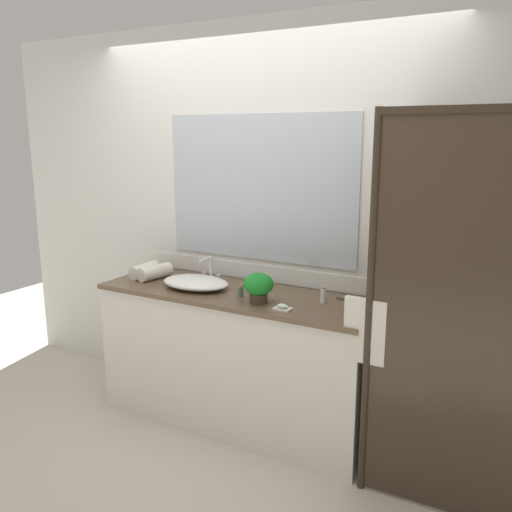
% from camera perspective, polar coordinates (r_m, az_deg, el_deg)
% --- Properties ---
extents(ground_plane, '(8.00, 8.00, 0.00)m').
position_cam_1_polar(ground_plane, '(3.76, -2.10, -17.10)').
color(ground_plane, beige).
extents(wall_back_with_mirror, '(4.40, 0.06, 2.60)m').
position_cam_1_polar(wall_back_with_mirror, '(3.61, 0.55, 3.71)').
color(wall_back_with_mirror, silver).
rests_on(wall_back_with_mirror, ground_plane).
extents(vanity_cabinet, '(1.80, 0.58, 0.90)m').
position_cam_1_polar(vanity_cabinet, '(3.57, -2.07, -10.74)').
color(vanity_cabinet, silver).
rests_on(vanity_cabinet, ground_plane).
extents(shower_enclosure, '(1.20, 0.59, 2.00)m').
position_cam_1_polar(shower_enclosure, '(2.77, 18.93, -5.80)').
color(shower_enclosure, '#2D2319').
rests_on(shower_enclosure, ground_plane).
extents(sink_basin, '(0.46, 0.32, 0.07)m').
position_cam_1_polar(sink_basin, '(3.51, -6.44, -2.81)').
color(sink_basin, white).
rests_on(sink_basin, vanity_cabinet).
extents(faucet, '(0.17, 0.16, 0.18)m').
position_cam_1_polar(faucet, '(3.64, -4.90, -1.82)').
color(faucet, silver).
rests_on(faucet, vanity_cabinet).
extents(potted_plant, '(0.18, 0.18, 0.18)m').
position_cam_1_polar(potted_plant, '(3.16, 0.27, -3.21)').
color(potted_plant, '#473828').
rests_on(potted_plant, vanity_cabinet).
extents(soap_dish, '(0.10, 0.07, 0.04)m').
position_cam_1_polar(soap_dish, '(3.06, 2.84, -5.51)').
color(soap_dish, silver).
rests_on(soap_dish, vanity_cabinet).
extents(amenity_bottle_body_wash, '(0.03, 0.03, 0.08)m').
position_cam_1_polar(amenity_bottle_body_wash, '(3.29, -1.62, -3.75)').
color(amenity_bottle_body_wash, '#4C7056').
rests_on(amenity_bottle_body_wash, vanity_cabinet).
extents(amenity_bottle_conditioner, '(0.03, 0.03, 0.10)m').
position_cam_1_polar(amenity_bottle_conditioner, '(3.19, 7.18, -4.18)').
color(amenity_bottle_conditioner, white).
rests_on(amenity_bottle_conditioner, vanity_cabinet).
extents(rolled_towel_near_edge, '(0.11, 0.26, 0.09)m').
position_cam_1_polar(rolled_towel_near_edge, '(3.85, -11.79, -1.46)').
color(rolled_towel_near_edge, silver).
rests_on(rolled_towel_near_edge, vanity_cabinet).
extents(rolled_towel_middle, '(0.14, 0.26, 0.10)m').
position_cam_1_polar(rolled_towel_middle, '(3.76, -10.70, -1.68)').
color(rolled_towel_middle, silver).
rests_on(rolled_towel_middle, vanity_cabinet).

